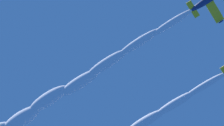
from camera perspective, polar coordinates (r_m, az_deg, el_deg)
smoke_trail_left_wingman at (r=80.80m, az=-8.51°, el=-5.00°), size 47.10×4.26×3.18m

